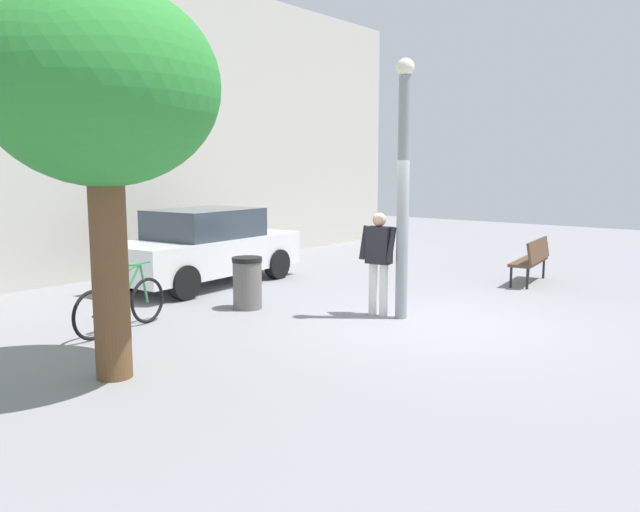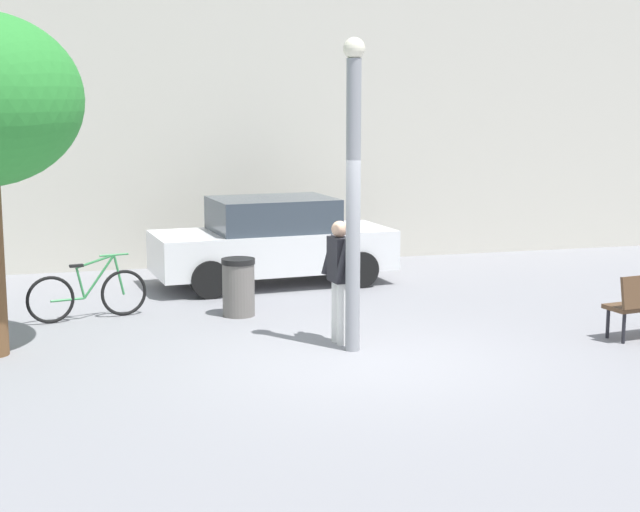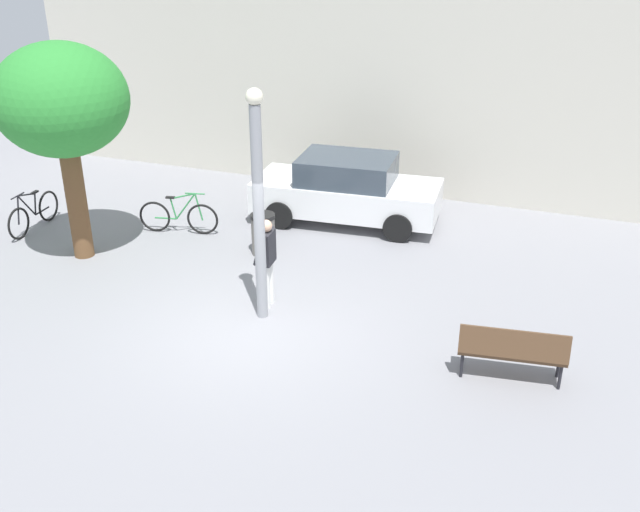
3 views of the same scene
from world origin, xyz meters
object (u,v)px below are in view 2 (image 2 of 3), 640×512
(lamppost, at_px, (353,186))
(bicycle_green, at_px, (88,294))
(trash_bin, at_px, (238,287))
(parked_car_white, at_px, (273,241))
(person_by_lamppost, at_px, (339,273))

(lamppost, bearing_deg, bicycle_green, 140.01)
(lamppost, xyz_separation_m, trash_bin, (-1.06, 2.40, -1.72))
(parked_car_white, height_order, trash_bin, parked_car_white)
(bicycle_green, bearing_deg, lamppost, -39.99)
(person_by_lamppost, distance_m, bicycle_green, 4.02)
(bicycle_green, distance_m, trash_bin, 2.24)
(person_by_lamppost, height_order, parked_car_white, person_by_lamppost)
(person_by_lamppost, xyz_separation_m, parked_car_white, (0.06, 4.30, -0.19))
(parked_car_white, xyz_separation_m, trash_bin, (-1.05, -2.30, -0.33))
(lamppost, xyz_separation_m, person_by_lamppost, (-0.07, 0.39, -1.20))
(parked_car_white, distance_m, trash_bin, 2.55)
(lamppost, height_order, trash_bin, lamppost)
(bicycle_green, xyz_separation_m, trash_bin, (2.21, -0.35, 0.06))
(trash_bin, bearing_deg, person_by_lamppost, -63.52)
(parked_car_white, bearing_deg, bicycle_green, -149.27)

